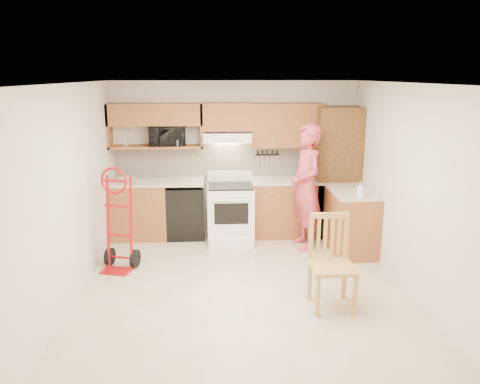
{
  "coord_description": "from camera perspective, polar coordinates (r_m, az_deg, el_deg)",
  "views": [
    {
      "loc": [
        -0.34,
        -5.46,
        2.6
      ],
      "look_at": [
        0.0,
        0.5,
        1.1
      ],
      "focal_mm": 35.25,
      "sensor_mm": 36.0,
      "label": 1
    }
  ],
  "objects": [
    {
      "name": "range",
      "position": [
        7.44,
        -1.14,
        -2.02
      ],
      "size": [
        0.72,
        0.95,
        1.07
      ],
      "primitive_type": null,
      "color": "white",
      "rests_on": "ground"
    },
    {
      "name": "lower_cab_left",
      "position": [
        7.81,
        -12.04,
        -2.2
      ],
      "size": [
        0.9,
        0.6,
        0.9
      ],
      "primitive_type": "cube",
      "color": "#9A582A",
      "rests_on": "ground"
    },
    {
      "name": "upper_cab_right",
      "position": [
        7.68,
        5.58,
        8.05
      ],
      "size": [
        1.14,
        0.33,
        0.7
      ],
      "primitive_type": "cube",
      "color": "#9A582A",
      "rests_on": "wall_back"
    },
    {
      "name": "countertop_left",
      "position": [
        7.66,
        -10.0,
        1.2
      ],
      "size": [
        1.5,
        0.63,
        0.04
      ],
      "primitive_type": "cube",
      "color": "beige",
      "rests_on": "lower_cab_left"
    },
    {
      "name": "range_hood",
      "position": [
        7.55,
        -1.57,
        6.71
      ],
      "size": [
        0.76,
        0.46,
        0.14
      ],
      "primitive_type": "cube",
      "color": "white",
      "rests_on": "wall_back"
    },
    {
      "name": "wall_right",
      "position": [
        6.1,
        19.49,
        0.48
      ],
      "size": [
        0.02,
        4.5,
        2.5
      ],
      "primitive_type": "cube",
      "color": "silver",
      "rests_on": "ground"
    },
    {
      "name": "pantry_tall",
      "position": [
        7.83,
        11.54,
        2.39
      ],
      "size": [
        0.7,
        0.6,
        2.1
      ],
      "primitive_type": "cube",
      "color": "brown",
      "rests_on": "ground"
    },
    {
      "name": "wall_back",
      "position": [
        7.85,
        -0.72,
        4.19
      ],
      "size": [
        4.0,
        0.02,
        2.5
      ],
      "primitive_type": "cube",
      "color": "silver",
      "rests_on": "ground"
    },
    {
      "name": "dishwasher",
      "position": [
        7.74,
        -6.54,
        -2.32
      ],
      "size": [
        0.6,
        0.6,
        0.85
      ],
      "primitive_type": "cube",
      "color": "black",
      "rests_on": "ground"
    },
    {
      "name": "soap_bottle",
      "position": [
        6.77,
        14.37,
        0.34
      ],
      "size": [
        0.12,
        0.12,
        0.21
      ],
      "primitive_type": "imported",
      "rotation": [
        0.0,
        0.0,
        -0.38
      ],
      "color": "white",
      "rests_on": "countertop_return"
    },
    {
      "name": "upper_cab_center",
      "position": [
        7.58,
        -1.6,
        9.09
      ],
      "size": [
        0.76,
        0.33,
        0.44
      ],
      "primitive_type": "cube",
      "color": "#9A582A",
      "rests_on": "wall_back"
    },
    {
      "name": "dining_chair",
      "position": [
        5.44,
        11.16,
        -8.51
      ],
      "size": [
        0.49,
        0.53,
        1.07
      ],
      "primitive_type": null,
      "rotation": [
        0.0,
        0.0,
        0.02
      ],
      "color": "tan",
      "rests_on": "ground"
    },
    {
      "name": "bowl",
      "position": [
        7.72,
        -13.54,
        1.48
      ],
      "size": [
        0.29,
        0.29,
        0.05
      ],
      "primitive_type": "imported",
      "rotation": [
        0.0,
        0.0,
        -0.43
      ],
      "color": "white",
      "rests_on": "countertop_left"
    },
    {
      "name": "upper_cab_left",
      "position": [
        7.63,
        -10.23,
        9.21
      ],
      "size": [
        1.5,
        0.33,
        0.34
      ],
      "primitive_type": "cube",
      "color": "#9A582A",
      "rests_on": "wall_back"
    },
    {
      "name": "lower_cab_right",
      "position": [
        7.81,
        5.49,
        -1.96
      ],
      "size": [
        1.14,
        0.6,
        0.9
      ],
      "primitive_type": "cube",
      "color": "#9A582A",
      "rests_on": "ground"
    },
    {
      "name": "countertop_right",
      "position": [
        7.69,
        5.58,
        1.41
      ],
      "size": [
        1.14,
        0.63,
        0.04
      ],
      "primitive_type": "cube",
      "color": "beige",
      "rests_on": "lower_cab_right"
    },
    {
      "name": "microwave",
      "position": [
        7.65,
        -8.87,
        6.78
      ],
      "size": [
        0.62,
        0.46,
        0.32
      ],
      "primitive_type": "imported",
      "rotation": [
        0.0,
        0.0,
        0.13
      ],
      "color": "black",
      "rests_on": "upper_shelf_mw"
    },
    {
      "name": "wall_left",
      "position": [
        5.87,
        -19.69,
        -0.03
      ],
      "size": [
        0.02,
        4.5,
        2.5
      ],
      "primitive_type": "cube",
      "color": "silver",
      "rests_on": "ground"
    },
    {
      "name": "ceiling",
      "position": [
        5.48,
        0.3,
        13.15
      ],
      "size": [
        4.0,
        4.5,
        0.02
      ],
      "primitive_type": "cube",
      "color": "white",
      "rests_on": "ground"
    },
    {
      "name": "floor",
      "position": [
        6.07,
        0.27,
        -11.39
      ],
      "size": [
        4.0,
        4.5,
        0.02
      ],
      "primitive_type": "cube",
      "color": "beige",
      "rests_on": "ground"
    },
    {
      "name": "upper_shelf_mw",
      "position": [
        7.69,
        -10.06,
        5.42
      ],
      "size": [
        1.5,
        0.33,
        0.04
      ],
      "primitive_type": "cube",
      "color": "#9A582A",
      "rests_on": "wall_back"
    },
    {
      "name": "hand_truck",
      "position": [
        6.53,
        -14.71,
        -3.82
      ],
      "size": [
        0.61,
        0.58,
        1.28
      ],
      "primitive_type": null,
      "rotation": [
        0.0,
        0.0,
        -0.26
      ],
      "color": "#A70C13",
      "rests_on": "ground"
    },
    {
      "name": "backsplash",
      "position": [
        7.83,
        -0.72,
        3.8
      ],
      "size": [
        3.92,
        0.03,
        0.55
      ],
      "primitive_type": "cube",
      "color": "beige",
      "rests_on": "wall_back"
    },
    {
      "name": "person",
      "position": [
        7.15,
        8.0,
        0.6
      ],
      "size": [
        0.59,
        0.77,
        1.9
      ],
      "primitive_type": "imported",
      "rotation": [
        0.0,
        0.0,
        -1.37
      ],
      "color": "#BF3C4A",
      "rests_on": "ground"
    },
    {
      "name": "knife_strip",
      "position": [
        7.84,
        3.32,
        4.08
      ],
      "size": [
        0.4,
        0.05,
        0.29
      ],
      "primitive_type": null,
      "color": "black",
      "rests_on": "backsplash"
    },
    {
      "name": "countertop_return",
      "position": [
        7.12,
        13.48,
        0.05
      ],
      "size": [
        0.63,
        1.0,
        0.04
      ],
      "primitive_type": "cube",
      "color": "beige",
      "rests_on": "cab_return_right"
    },
    {
      "name": "wall_front",
      "position": [
        3.49,
        2.58,
        -8.64
      ],
      "size": [
        4.0,
        0.02,
        2.5
      ],
      "primitive_type": "cube",
      "color": "silver",
      "rests_on": "ground"
    },
    {
      "name": "cab_return_right",
      "position": [
        7.25,
        13.27,
        -3.55
      ],
      "size": [
        0.6,
        1.0,
        0.9
      ],
      "primitive_type": "cube",
      "color": "#9A582A",
      "rests_on": "ground"
    }
  ]
}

